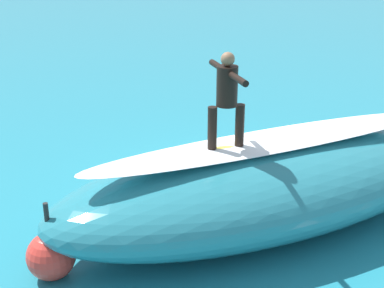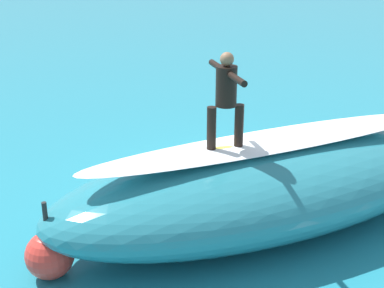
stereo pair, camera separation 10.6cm
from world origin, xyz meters
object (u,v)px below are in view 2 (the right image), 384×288
(surfboard_riding, at_px, (225,149))
(surfer_riding, at_px, (226,93))
(buoy_marker, at_px, (50,255))
(surfboard_paddling, at_px, (167,176))
(surfer_paddling, at_px, (161,170))

(surfboard_riding, distance_m, surfer_riding, 0.98)
(buoy_marker, bearing_deg, surfboard_paddling, -132.72)
(surfboard_riding, relative_size, surfer_riding, 1.21)
(surfboard_paddling, distance_m, buoy_marker, 4.04)
(surfboard_riding, bearing_deg, buoy_marker, 8.33)
(surfer_riding, relative_size, surfboard_paddling, 0.75)
(surfer_riding, distance_m, buoy_marker, 3.79)
(surfer_riding, xyz_separation_m, surfboard_paddling, (0.31, -2.61, -2.59))
(surfboard_riding, height_order, surfer_paddling, surfboard_riding)
(surfboard_riding, bearing_deg, surfer_riding, -133.21)
(surfboard_riding, distance_m, surfer_paddling, 3.01)
(surfer_paddling, xyz_separation_m, buoy_marker, (2.60, 2.96, 0.18))
(surfer_riding, height_order, surfer_paddling, surfer_riding)
(surfboard_paddling, bearing_deg, surfboard_riding, -80.68)
(surfboard_riding, relative_size, buoy_marker, 1.50)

